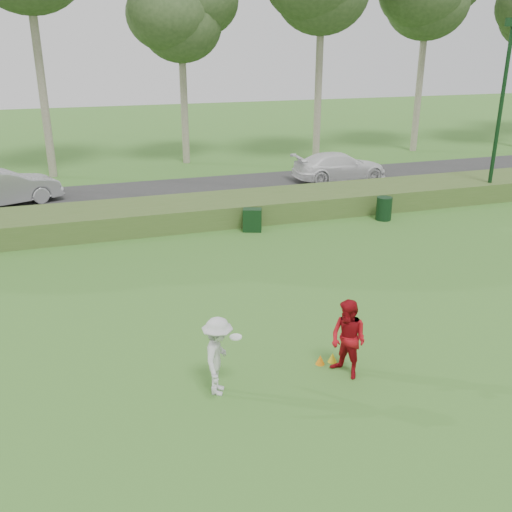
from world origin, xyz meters
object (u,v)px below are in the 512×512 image
object	(u,v)px
cone_yellow	(332,357)
car_right	(340,167)
lamp_post	(505,80)
car_mid	(1,188)
trash_bin	(384,209)
cone_orange	(320,360)
player_white	(218,356)
player_red	(348,339)
utility_cabinet	(252,220)

from	to	relation	value
cone_yellow	car_right	bearing A→B (deg)	63.87
lamp_post	car_mid	bearing A→B (deg)	164.80
trash_bin	car_right	world-z (taller)	car_right
cone_orange	cone_yellow	size ratio (longest dim) A/B	0.99
player_white	player_red	distance (m)	2.98
trash_bin	car_mid	bearing A→B (deg)	155.43
player_red	car_mid	xyz separation A→B (m)	(-8.77, 17.79, -0.02)
player_white	utility_cabinet	distance (m)	11.36
trash_bin	car_mid	xyz separation A→B (m)	(-15.78, 7.21, 0.41)
cone_orange	car_right	world-z (taller)	car_right
player_red	car_right	distance (m)	19.58
lamp_post	cone_orange	xyz separation A→B (m)	(-13.73, -11.16, -5.47)
cone_yellow	car_mid	distance (m)	19.27
trash_bin	cone_yellow	bearing A→B (deg)	-125.33
player_white	cone_orange	xyz separation A→B (m)	(2.59, 0.37, -0.78)
car_mid	utility_cabinet	bearing A→B (deg)	-147.49
lamp_post	trash_bin	distance (m)	8.23
lamp_post	utility_cabinet	bearing A→B (deg)	-175.52
car_right	lamp_post	bearing A→B (deg)	-138.27
player_red	car_mid	size ratio (longest dim) A/B	0.36
player_red	car_mid	world-z (taller)	player_red
car_mid	car_right	xyz separation A→B (m)	(17.10, -0.07, -0.10)
car_right	utility_cabinet	bearing A→B (deg)	135.34
cone_orange	player_white	bearing A→B (deg)	-171.79
cone_yellow	player_red	bearing A→B (deg)	-84.82
player_red	car_right	world-z (taller)	player_red
trash_bin	car_right	xyz separation A→B (m)	(1.33, 7.14, 0.31)
lamp_post	player_red	distance (m)	18.41
cone_yellow	trash_bin	size ratio (longest dim) A/B	0.24
player_white	cone_yellow	world-z (taller)	player_white
player_white	trash_bin	distance (m)	14.37
trash_bin	car_mid	distance (m)	17.35
cone_yellow	utility_cabinet	xyz separation A→B (m)	(1.20, 10.20, 0.35)
player_white	player_red	world-z (taller)	player_red
lamp_post	cone_orange	world-z (taller)	lamp_post
trash_bin	player_red	bearing A→B (deg)	-123.50
player_white	car_mid	size ratio (longest dim) A/B	0.35
cone_orange	trash_bin	world-z (taller)	trash_bin
utility_cabinet	car_right	size ratio (longest dim) A/B	0.18
lamp_post	cone_yellow	world-z (taller)	lamp_post
utility_cabinet	trash_bin	bearing A→B (deg)	17.80
lamp_post	player_red	world-z (taller)	lamp_post
utility_cabinet	player_white	bearing A→B (deg)	-91.05
cone_orange	cone_yellow	bearing A→B (deg)	0.77
player_white	player_red	size ratio (longest dim) A/B	0.96
cone_yellow	trash_bin	distance (m)	12.21
cone_yellow	car_mid	xyz separation A→B (m)	(-8.72, 17.17, 0.79)
cone_orange	car_right	bearing A→B (deg)	63.01
utility_cabinet	car_mid	xyz separation A→B (m)	(-9.92, 6.97, 0.45)
cone_orange	utility_cabinet	xyz separation A→B (m)	(1.52, 10.21, 0.35)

